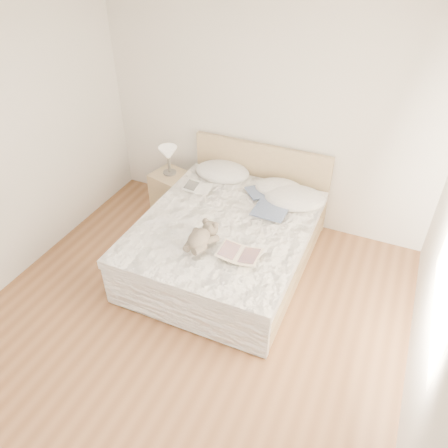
# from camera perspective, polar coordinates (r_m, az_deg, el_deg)

# --- Properties ---
(floor) EXTENTS (4.00, 4.50, 0.00)m
(floor) POSITION_cam_1_polar(r_m,az_deg,el_deg) (4.26, -6.09, -14.52)
(floor) COLOR brown
(floor) RESTS_ON ground
(ceiling) EXTENTS (4.00, 4.50, 0.00)m
(ceiling) POSITION_cam_1_polar(r_m,az_deg,el_deg) (2.75, -10.00, 23.38)
(ceiling) COLOR white
(ceiling) RESTS_ON ground
(wall_back) EXTENTS (4.00, 0.02, 2.70)m
(wall_back) POSITION_cam_1_polar(r_m,az_deg,el_deg) (5.11, 5.48, 14.10)
(wall_back) COLOR silver
(wall_back) RESTS_ON ground
(bed) EXTENTS (1.72, 2.14, 1.00)m
(bed) POSITION_cam_1_polar(r_m,az_deg,el_deg) (4.79, 0.54, -2.03)
(bed) COLOR tan
(bed) RESTS_ON floor
(nightstand) EXTENTS (0.54, 0.50, 0.56)m
(nightstand) POSITION_cam_1_polar(r_m,az_deg,el_deg) (5.63, -6.76, 3.99)
(nightstand) COLOR tan
(nightstand) RESTS_ON floor
(table_lamp) EXTENTS (0.28, 0.28, 0.36)m
(table_lamp) POSITION_cam_1_polar(r_m,az_deg,el_deg) (5.39, -7.30, 8.96)
(table_lamp) COLOR #534E47
(table_lamp) RESTS_ON nightstand
(pillow_left) EXTENTS (0.70, 0.51, 0.20)m
(pillow_left) POSITION_cam_1_polar(r_m,az_deg,el_deg) (5.35, -0.19, 6.85)
(pillow_left) COLOR white
(pillow_left) RESTS_ON bed
(pillow_middle) EXTENTS (0.60, 0.44, 0.17)m
(pillow_middle) POSITION_cam_1_polar(r_m,az_deg,el_deg) (5.06, 7.28, 4.58)
(pillow_middle) COLOR white
(pillow_middle) RESTS_ON bed
(pillow_right) EXTENTS (0.77, 0.63, 0.20)m
(pillow_right) POSITION_cam_1_polar(r_m,az_deg,el_deg) (4.92, 9.24, 3.37)
(pillow_right) COLOR silver
(pillow_right) RESTS_ON bed
(blouse) EXTENTS (0.57, 0.61, 0.02)m
(blouse) POSITION_cam_1_polar(r_m,az_deg,el_deg) (4.78, 6.46, 2.38)
(blouse) COLOR #3D4B6B
(blouse) RESTS_ON bed
(photo_book) EXTENTS (0.37, 0.27, 0.03)m
(photo_book) POSITION_cam_1_polar(r_m,az_deg,el_deg) (5.06, -3.43, 4.72)
(photo_book) COLOR white
(photo_book) RESTS_ON bed
(childrens_book) EXTENTS (0.42, 0.29, 0.03)m
(childrens_book) POSITION_cam_1_polar(r_m,az_deg,el_deg) (4.11, 1.99, -3.93)
(childrens_book) COLOR #FFEDCB
(childrens_book) RESTS_ON bed
(teddy_bear) EXTENTS (0.29, 0.39, 0.19)m
(teddy_bear) POSITION_cam_1_polar(r_m,az_deg,el_deg) (4.19, -3.27, -2.70)
(teddy_bear) COLOR brown
(teddy_bear) RESTS_ON bed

